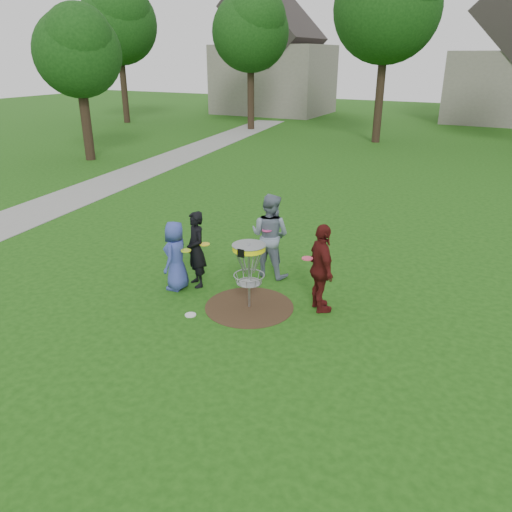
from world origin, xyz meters
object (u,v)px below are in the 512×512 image
at_px(player_black, 196,249).
at_px(disc_golf_basket, 249,260).
at_px(player_grey, 270,236).
at_px(player_blue, 176,256).
at_px(player_maroon, 321,269).

height_order(player_black, disc_golf_basket, player_black).
bearing_deg(disc_golf_basket, player_grey, 101.24).
xyz_separation_m(player_blue, player_black, (0.30, 0.33, 0.08)).
xyz_separation_m(player_blue, player_grey, (1.48, 1.55, 0.20)).
bearing_deg(player_grey, player_maroon, 149.54).
bearing_deg(player_grey, player_black, 49.40).
bearing_deg(player_maroon, player_grey, 16.78).
height_order(player_black, player_maroon, player_maroon).
distance_m(player_blue, player_grey, 2.16).
xyz_separation_m(player_blue, disc_golf_basket, (1.80, -0.07, 0.26)).
height_order(player_blue, disc_golf_basket, player_blue).
distance_m(player_black, player_maroon, 2.82).
height_order(player_blue, player_grey, player_grey).
bearing_deg(player_blue, disc_golf_basket, 78.18).
height_order(player_blue, player_maroon, player_maroon).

